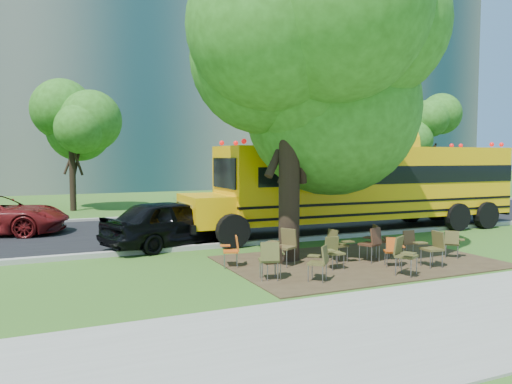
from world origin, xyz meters
name	(u,v)px	position (x,y,z in m)	size (l,w,h in m)	color
ground	(317,262)	(0.00, 0.00, 0.00)	(160.00, 160.00, 0.00)	#2E531A
sidewalk	(465,315)	(0.00, -5.00, 0.02)	(60.00, 4.00, 0.04)	gray
dirt_patch	(359,261)	(1.00, -0.50, 0.01)	(7.00, 4.50, 0.03)	#382819
asphalt_road	(225,227)	(0.00, 7.00, 0.02)	(80.00, 8.00, 0.04)	black
kerb_near	(269,242)	(0.00, 3.00, 0.07)	(80.00, 0.25, 0.14)	gray
kerb_far	(194,215)	(0.00, 11.10, 0.07)	(80.00, 0.25, 0.14)	gray
building_main	(14,59)	(-8.00, 36.00, 11.00)	(38.00, 16.00, 22.00)	slate
building_right	(326,71)	(24.00, 38.00, 12.50)	(30.00, 16.00, 25.00)	#6B6659
bg_tree_2	(71,129)	(-5.00, 16.00, 4.21)	(4.80, 4.80, 6.62)	black
bg_tree_3	(311,118)	(8.00, 14.00, 5.03)	(5.60, 5.60, 7.84)	black
bg_tree_4	(429,132)	(16.00, 13.00, 4.34)	(5.00, 5.00, 6.85)	black
main_tree	(290,67)	(-0.64, 0.41, 5.14)	(7.20, 7.20, 8.75)	black
school_bus	(367,183)	(4.58, 4.00, 1.83)	(12.97, 3.16, 3.16)	#E0A007
chair_0	(273,258)	(-1.96, -1.32, 0.50)	(0.55, 0.48, 0.82)	#3F2616
chair_1	(270,256)	(-2.05, -1.37, 0.56)	(0.72, 0.56, 0.91)	#4D4A21
chair_2	(320,259)	(-1.08, -1.90, 0.52)	(0.57, 0.72, 0.84)	#4A4420
chair_3	(333,250)	(-0.13, -0.97, 0.50)	(0.54, 0.48, 0.81)	brown
chair_4	(394,249)	(1.37, -1.43, 0.49)	(0.66, 0.52, 0.79)	#B54713
chair_5	(404,252)	(0.99, -2.23, 0.58)	(0.63, 0.76, 0.93)	#45401E
chair_6	(433,245)	(2.30, -1.80, 0.57)	(0.54, 0.64, 0.93)	#4B4220
chair_7	(453,241)	(3.59, -1.20, 0.49)	(0.68, 0.54, 0.79)	#494420
chair_8	(232,248)	(-2.31, 0.30, 0.50)	(0.49, 0.63, 0.81)	#B64B13
chair_9	(285,243)	(-1.03, -0.11, 0.59)	(0.78, 0.65, 0.96)	#4F4222
chair_10	(337,242)	(0.40, -0.34, 0.56)	(0.54, 0.58, 0.90)	#413B1C
chair_11	(372,241)	(1.26, -0.69, 0.59)	(0.65, 0.73, 0.95)	#3D2215
chair_12	(379,238)	(1.83, -0.28, 0.57)	(0.58, 0.74, 0.92)	#422C17
chair_13	(407,240)	(2.56, -0.55, 0.48)	(0.54, 0.46, 0.78)	#50361C
black_car	(172,223)	(-2.95, 3.80, 0.75)	(1.77, 4.41, 1.50)	black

